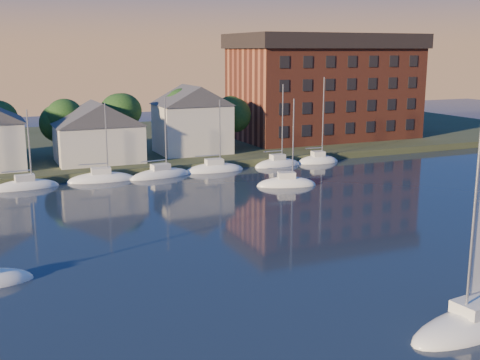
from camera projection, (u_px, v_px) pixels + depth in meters
ground at (414, 344)px, 32.84m from camera, size 260.00×260.00×0.00m
shoreline_land at (115, 147)px, 99.91m from camera, size 160.00×50.00×2.00m
wooden_dock at (153, 172)px, 79.34m from camera, size 120.00×3.00×1.00m
clubhouse_centre at (98, 131)px, 80.36m from camera, size 11.55×8.40×8.08m
clubhouse_east at (192, 118)px, 87.49m from camera, size 10.50×8.40×9.80m
condo_block at (324, 86)px, 102.27m from camera, size 31.00×17.00×17.40m
tree_line at (144, 110)px, 88.45m from camera, size 93.40×5.40×8.90m
moored_fleet at (96, 181)px, 73.48m from camera, size 71.50×2.40×12.05m
hero_sailboat at (478, 316)px, 34.81m from camera, size 10.46×4.55×15.54m
drifting_sailboat_right at (286, 185)px, 71.16m from camera, size 7.52×4.37×11.37m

